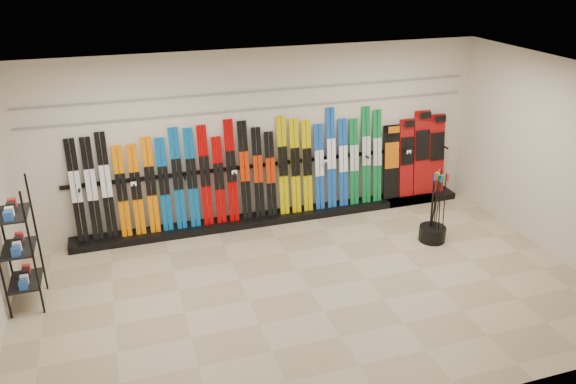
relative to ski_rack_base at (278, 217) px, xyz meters
name	(u,v)px	position (x,y,z in m)	size (l,w,h in m)	color
floor	(310,289)	(-0.22, -2.28, -0.06)	(8.00, 8.00, 0.00)	tan
back_wall	(261,137)	(-0.22, 0.22, 1.44)	(8.00, 8.00, 0.00)	beige
right_wall	(559,160)	(3.78, -2.28, 1.44)	(5.00, 5.00, 0.00)	beige
ceiling	(313,80)	(-0.22, -2.28, 2.94)	(8.00, 8.00, 0.00)	silver
ski_rack_base	(278,217)	(0.00, 0.00, 0.00)	(8.00, 0.40, 0.12)	black
skis	(239,174)	(-0.66, 0.07, 0.88)	(5.37, 0.27, 1.80)	black
snowboards	(415,157)	(2.72, 0.07, 0.81)	(1.28, 0.25, 1.60)	black
accessory_rack	(18,246)	(-3.97, -1.41, 0.82)	(0.40, 0.60, 1.76)	black
pole_bin	(432,234)	(2.21, -1.52, 0.07)	(0.43, 0.43, 0.25)	black
ski_poles	(436,207)	(2.22, -1.54, 0.55)	(0.24, 0.33, 1.18)	black
slatwall_rail_0	(261,109)	(-0.22, 0.20, 1.94)	(7.60, 0.02, 0.03)	gray
slatwall_rail_1	(260,91)	(-0.22, 0.20, 2.24)	(7.60, 0.02, 0.03)	gray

